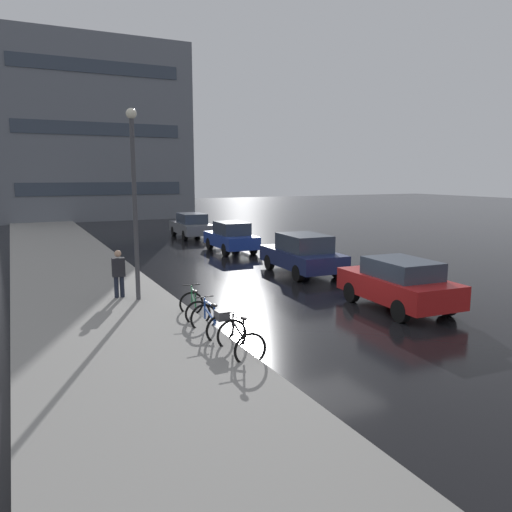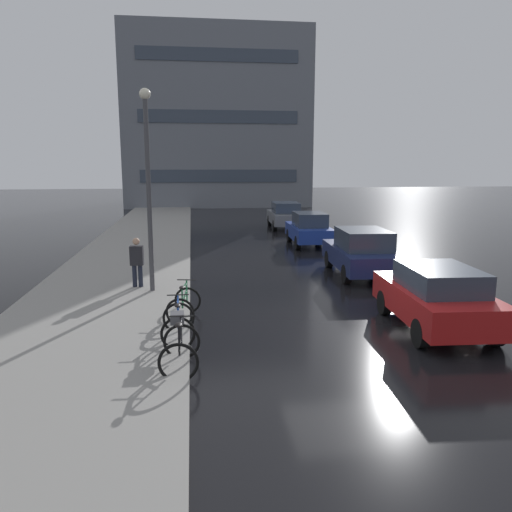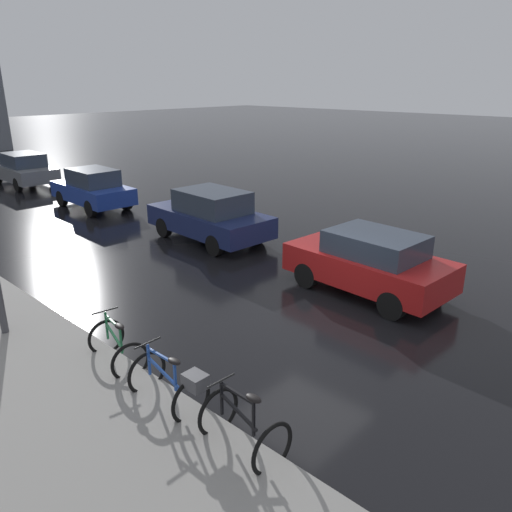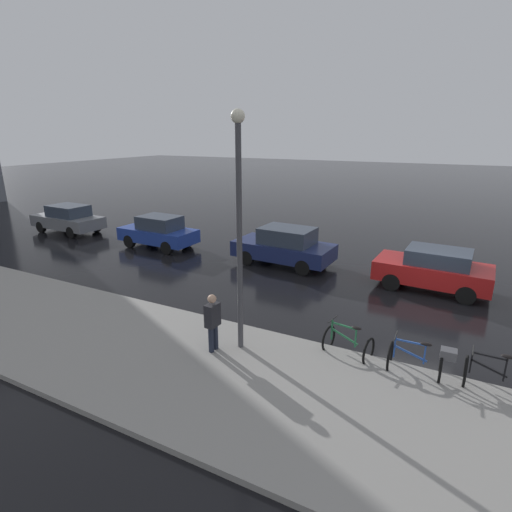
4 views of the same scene
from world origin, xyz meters
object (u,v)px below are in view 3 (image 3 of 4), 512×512
(bicycle_third, at_px, (118,347))
(car_grey, at_px, (24,169))
(bicycle_nearest, at_px, (244,427))
(car_navy, at_px, (210,215))
(car_blue, at_px, (93,189))
(car_red, at_px, (370,262))
(bicycle_second, at_px, (174,383))

(bicycle_third, distance_m, car_grey, 18.82)
(bicycle_nearest, bearing_deg, car_navy, 50.72)
(car_blue, height_order, car_grey, car_blue)
(car_blue, bearing_deg, bicycle_third, -117.90)
(car_red, height_order, car_blue, car_blue)
(car_grey, bearing_deg, car_blue, -90.78)
(car_navy, height_order, car_blue, car_navy)
(bicycle_third, distance_m, car_navy, 7.66)
(car_navy, distance_m, car_blue, 6.68)
(bicycle_third, height_order, car_blue, car_blue)
(bicycle_nearest, relative_size, car_grey, 0.27)
(car_navy, bearing_deg, bicycle_second, -135.60)
(car_grey, bearing_deg, bicycle_nearest, -105.93)
(car_blue, bearing_deg, bicycle_nearest, -112.44)
(car_blue, bearing_deg, car_navy, -87.05)
(car_grey, bearing_deg, bicycle_second, -107.23)
(bicycle_nearest, distance_m, bicycle_second, 1.46)
(bicycle_third, xyz_separation_m, car_navy, (6.23, 4.44, 0.43))
(bicycle_nearest, relative_size, car_red, 0.29)
(bicycle_second, height_order, car_grey, car_grey)
(bicycle_second, height_order, bicycle_third, bicycle_second)
(bicycle_third, relative_size, car_red, 0.31)
(car_red, xyz_separation_m, car_blue, (-0.12, 12.63, 0.00))
(bicycle_nearest, bearing_deg, bicycle_third, 89.47)
(bicycle_second, distance_m, car_grey, 20.51)
(bicycle_second, height_order, car_navy, car_navy)
(car_navy, bearing_deg, bicycle_third, -144.49)
(bicycle_nearest, xyz_separation_m, car_navy, (6.26, 7.65, 0.41))
(bicycle_third, relative_size, car_navy, 0.29)
(car_navy, bearing_deg, bicycle_nearest, -129.28)
(bicycle_second, relative_size, car_red, 0.36)
(car_red, xyz_separation_m, car_navy, (0.23, 5.96, 0.03))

